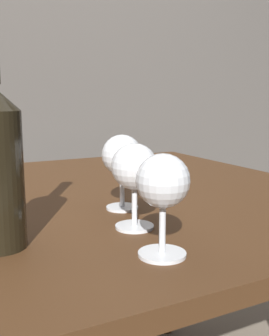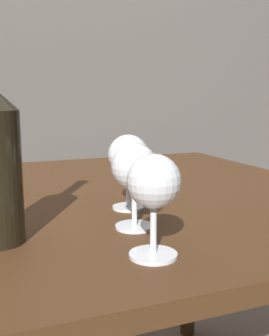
{
  "view_description": "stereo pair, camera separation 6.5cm",
  "coord_description": "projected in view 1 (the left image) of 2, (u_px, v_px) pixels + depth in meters",
  "views": [
    {
      "loc": [
        -0.23,
        -0.83,
        0.92
      ],
      "look_at": [
        0.06,
        -0.26,
        0.8
      ],
      "focal_mm": 43.86,
      "sensor_mm": 36.0,
      "label": 1
    },
    {
      "loc": [
        -0.18,
        -0.86,
        0.92
      ],
      "look_at": [
        0.06,
        -0.26,
        0.8
      ],
      "focal_mm": 43.86,
      "sensor_mm": 36.0,
      "label": 2
    }
  ],
  "objects": [
    {
      "name": "wine_glass_amber",
      "position": [
        163.0,
        185.0,
        0.54
      ],
      "size": [
        0.07,
        0.07,
        0.14
      ],
      "color": "white",
      "rests_on": "dining_table"
    },
    {
      "name": "dining_table",
      "position": [
        52.0,
        234.0,
        0.88
      ],
      "size": [
        1.25,
        1.0,
        0.71
      ],
      "color": "#472B16",
      "rests_on": "ground_plane"
    },
    {
      "name": "wine_glass_rose",
      "position": [
        122.0,
        157.0,
        0.77
      ],
      "size": [
        0.08,
        0.08,
        0.14
      ],
      "color": "white",
      "rests_on": "dining_table"
    },
    {
      "name": "wine_glass_port",
      "position": [
        134.0,
        169.0,
        0.65
      ],
      "size": [
        0.07,
        0.07,
        0.14
      ],
      "color": "white",
      "rests_on": "dining_table"
    }
  ]
}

